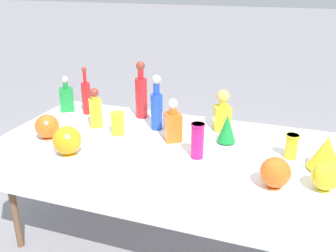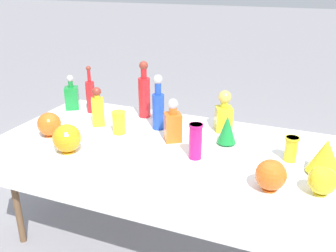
# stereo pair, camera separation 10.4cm
# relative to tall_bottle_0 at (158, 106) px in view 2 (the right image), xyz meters

# --- Properties ---
(ground_plane) EXTENTS (40.00, 40.00, 0.00)m
(ground_plane) POSITION_rel_tall_bottle_0_xyz_m (0.14, -0.16, -0.92)
(ground_plane) COLOR gray
(display_table) EXTENTS (2.06, 0.97, 0.76)m
(display_table) POSITION_rel_tall_bottle_0_xyz_m (0.14, -0.19, -0.21)
(display_table) COLOR white
(display_table) RESTS_ON ground
(tall_bottle_0) EXTENTS (0.08, 0.08, 0.37)m
(tall_bottle_0) POSITION_rel_tall_bottle_0_xyz_m (0.00, 0.00, 0.00)
(tall_bottle_0) COLOR blue
(tall_bottle_0) RESTS_ON display_table
(tall_bottle_1) EXTENTS (0.06, 0.06, 0.35)m
(tall_bottle_1) POSITION_rel_tall_bottle_0_xyz_m (-0.59, 0.11, -0.03)
(tall_bottle_1) COLOR red
(tall_bottle_1) RESTS_ON display_table
(tall_bottle_2) EXTENTS (0.08, 0.08, 0.40)m
(tall_bottle_2) POSITION_rel_tall_bottle_0_xyz_m (-0.18, 0.17, 0.01)
(tall_bottle_2) COLOR red
(tall_bottle_2) RESTS_ON display_table
(square_decanter_0) EXTENTS (0.14, 0.14, 0.27)m
(square_decanter_0) POSITION_rel_tall_bottle_0_xyz_m (0.41, 0.13, -0.04)
(square_decanter_0) COLOR yellow
(square_decanter_0) RESTS_ON display_table
(square_decanter_1) EXTENTS (0.11, 0.11, 0.27)m
(square_decanter_1) POSITION_rel_tall_bottle_0_xyz_m (-0.40, -0.09, -0.04)
(square_decanter_1) COLOR yellow
(square_decanter_1) RESTS_ON display_table
(square_decanter_2) EXTENTS (0.14, 0.14, 0.27)m
(square_decanter_2) POSITION_rel_tall_bottle_0_xyz_m (0.16, -0.14, -0.05)
(square_decanter_2) COLOR orange
(square_decanter_2) RESTS_ON display_table
(square_decanter_3) EXTENTS (0.13, 0.13, 0.26)m
(square_decanter_3) POSITION_rel_tall_bottle_0_xyz_m (-0.76, 0.12, -0.06)
(square_decanter_3) COLOR #198C38
(square_decanter_3) RESTS_ON display_table
(slender_vase_0) EXTENTS (0.08, 0.08, 0.14)m
(slender_vase_0) POSITION_rel_tall_bottle_0_xyz_m (0.86, -0.15, -0.08)
(slender_vase_0) COLOR yellow
(slender_vase_0) RESTS_ON display_table
(slender_vase_1) EXTENTS (0.08, 0.08, 0.20)m
(slender_vase_1) POSITION_rel_tall_bottle_0_xyz_m (0.36, -0.32, -0.05)
(slender_vase_1) COLOR #C61972
(slender_vase_1) RESTS_ON display_table
(slender_vase_2) EXTENTS (0.09, 0.09, 0.15)m
(slender_vase_2) POSITION_rel_tall_bottle_0_xyz_m (-0.20, -0.17, -0.08)
(slender_vase_2) COLOR yellow
(slender_vase_2) RESTS_ON display_table
(fluted_vase_0) EXTENTS (0.18, 0.18, 0.19)m
(fluted_vase_0) POSITION_rel_tall_bottle_0_xyz_m (1.03, -0.23, -0.06)
(fluted_vase_0) COLOR yellow
(fluted_vase_0) RESTS_ON display_table
(fluted_vase_1) EXTENTS (0.12, 0.12, 0.18)m
(fluted_vase_1) POSITION_rel_tall_bottle_0_xyz_m (0.48, -0.07, -0.07)
(fluted_vase_1) COLOR #198C38
(fluted_vase_1) RESTS_ON display_table
(round_bowl_0) EXTENTS (0.15, 0.15, 0.16)m
(round_bowl_0) POSITION_rel_tall_bottle_0_xyz_m (0.80, -0.50, -0.08)
(round_bowl_0) COLOR orange
(round_bowl_0) RESTS_ON display_table
(round_bowl_1) EXTENTS (0.16, 0.16, 0.17)m
(round_bowl_1) POSITION_rel_tall_bottle_0_xyz_m (-0.34, -0.53, -0.07)
(round_bowl_1) COLOR orange
(round_bowl_1) RESTS_ON display_table
(round_bowl_2) EXTENTS (0.13, 0.13, 0.14)m
(round_bowl_2) POSITION_rel_tall_bottle_0_xyz_m (1.02, -0.45, -0.09)
(round_bowl_2) COLOR yellow
(round_bowl_2) RESTS_ON display_table
(round_bowl_3) EXTENTS (0.15, 0.15, 0.16)m
(round_bowl_3) POSITION_rel_tall_bottle_0_xyz_m (-0.58, -0.37, -0.08)
(round_bowl_3) COLOR orange
(round_bowl_3) RESTS_ON display_table
(price_tag_left) EXTENTS (0.05, 0.02, 0.04)m
(price_tag_left) POSITION_rel_tall_bottle_0_xyz_m (0.09, -0.56, -0.14)
(price_tag_left) COLOR white
(price_tag_left) RESTS_ON display_table
(price_tag_center) EXTENTS (0.05, 0.02, 0.03)m
(price_tag_center) POSITION_rel_tall_bottle_0_xyz_m (0.35, -0.55, -0.14)
(price_tag_center) COLOR white
(price_tag_center) RESTS_ON display_table
(price_tag_right) EXTENTS (0.05, 0.03, 0.04)m
(price_tag_right) POSITION_rel_tall_bottle_0_xyz_m (-0.42, -0.55, -0.14)
(price_tag_right) COLOR white
(price_tag_right) RESTS_ON display_table
(cardboard_box_behind_left) EXTENTS (0.59, 0.46, 0.44)m
(cardboard_box_behind_left) POSITION_rel_tall_bottle_0_xyz_m (-0.38, 0.68, -0.74)
(cardboard_box_behind_left) COLOR tan
(cardboard_box_behind_left) RESTS_ON ground
(cardboard_box_behind_right) EXTENTS (0.55, 0.48, 0.35)m
(cardboard_box_behind_right) POSITION_rel_tall_bottle_0_xyz_m (-0.11, 1.01, -0.78)
(cardboard_box_behind_right) COLOR tan
(cardboard_box_behind_right) RESTS_ON ground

